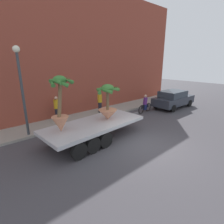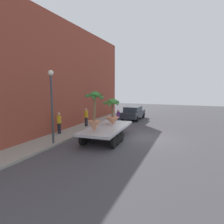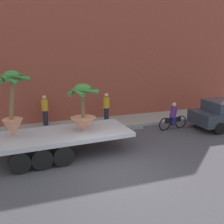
# 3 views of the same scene
# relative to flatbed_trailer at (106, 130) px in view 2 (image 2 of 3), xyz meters

# --- Properties ---
(ground_plane) EXTENTS (60.00, 60.00, 0.00)m
(ground_plane) POSITION_rel_flatbed_trailer_xyz_m (1.84, -2.48, -0.76)
(ground_plane) COLOR #423F44
(sidewalk) EXTENTS (24.00, 2.20, 0.15)m
(sidewalk) POSITION_rel_flatbed_trailer_xyz_m (1.84, 3.62, -0.69)
(sidewalk) COLOR gray
(sidewalk) RESTS_ON ground
(building_facade) EXTENTS (24.00, 1.20, 9.69)m
(building_facade) POSITION_rel_flatbed_trailer_xyz_m (1.84, 5.32, 4.08)
(building_facade) COLOR brown
(building_facade) RESTS_ON ground
(flatbed_trailer) EXTENTS (6.76, 2.66, 0.98)m
(flatbed_trailer) POSITION_rel_flatbed_trailer_xyz_m (0.00, 0.00, 0.00)
(flatbed_trailer) COLOR #B7BABF
(flatbed_trailer) RESTS_ON ground
(potted_palm_rear) EXTENTS (1.28, 1.36, 2.03)m
(potted_palm_rear) POSITION_rel_flatbed_trailer_xyz_m (1.16, -0.02, 1.07)
(potted_palm_rear) COLOR tan
(potted_palm_rear) RESTS_ON flatbed_trailer
(potted_palm_middle) EXTENTS (1.21, 1.36, 2.64)m
(potted_palm_middle) POSITION_rel_flatbed_trailer_xyz_m (-1.59, 0.12, 1.45)
(potted_palm_middle) COLOR tan
(potted_palm_middle) RESTS_ON flatbed_trailer
(cyclist) EXTENTS (1.84, 0.38, 1.54)m
(cyclist) POSITION_rel_flatbed_trailer_xyz_m (6.60, 1.51, -0.10)
(cyclist) COLOR black
(cyclist) RESTS_ON ground
(parked_car) EXTENTS (4.46, 2.02, 1.58)m
(parked_car) POSITION_rel_flatbed_trailer_xyz_m (9.78, 0.74, 0.06)
(parked_car) COLOR #2D333D
(parked_car) RESTS_ON ground
(pedestrian_near_gate) EXTENTS (0.36, 0.36, 1.71)m
(pedestrian_near_gate) POSITION_rel_flatbed_trailer_xyz_m (-0.03, 4.15, 0.28)
(pedestrian_near_gate) COLOR black
(pedestrian_near_gate) RESTS_ON sidewalk
(pedestrian_far_left) EXTENTS (0.36, 0.36, 1.71)m
(pedestrian_far_left) POSITION_rel_flatbed_trailer_xyz_m (3.41, 3.61, 0.28)
(pedestrian_far_left) COLOR black
(pedestrian_far_left) RESTS_ON sidewalk
(street_lamp) EXTENTS (0.36, 0.36, 4.83)m
(street_lamp) POSITION_rel_flatbed_trailer_xyz_m (-2.43, 2.82, 2.47)
(street_lamp) COLOR #383D42
(street_lamp) RESTS_ON sidewalk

